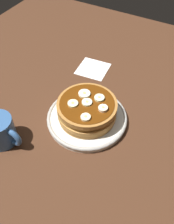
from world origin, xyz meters
TOP-DOWN VIEW (x-y plane):
  - ground_plane at (0.00, 0.00)cm, footprint 140.00×140.00cm
  - plate at (0.00, 0.00)cm, footprint 24.79×24.79cm
  - pancake_stack at (-0.13, 0.09)cm, footprint 18.39×18.25cm
  - banana_slice_0 at (-0.27, 0.03)cm, footprint 3.04×3.04cm
  - banana_slice_1 at (-2.38, 2.71)cm, footprint 3.60×3.60cm
  - banana_slice_2 at (2.42, -5.19)cm, footprint 2.77×2.77cm
  - banana_slice_3 at (2.36, 3.25)cm, footprint 2.99×2.99cm
  - banana_slice_4 at (5.17, -0.06)cm, footprint 2.71×2.71cm
  - banana_slice_5 at (-3.33, -2.38)cm, footprint 3.04×3.04cm
  - coffee_mug at (-17.60, -18.36)cm, footprint 12.11×8.70cm
  - napkin at (-10.23, 23.28)cm, footprint 12.00×12.00cm

SIDE VIEW (x-z plane):
  - ground_plane at x=0.00cm, z-range -3.00..0.00cm
  - napkin at x=-10.23cm, z-range 0.00..0.30cm
  - plate at x=0.00cm, z-range 0.08..2.10cm
  - coffee_mug at x=-17.60cm, z-range 0.13..8.75cm
  - pancake_stack at x=-0.13cm, z-range 1.69..7.78cm
  - banana_slice_5 at x=-3.33cm, z-range 7.59..8.36cm
  - banana_slice_0 at x=-0.27cm, z-range 7.59..8.37cm
  - banana_slice_1 at x=-2.38cm, z-range 7.59..8.43cm
  - banana_slice_2 at x=2.42cm, z-range 7.59..8.47cm
  - banana_slice_3 at x=2.36cm, z-range 7.59..8.50cm
  - banana_slice_4 at x=5.17cm, z-range 7.59..8.66cm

